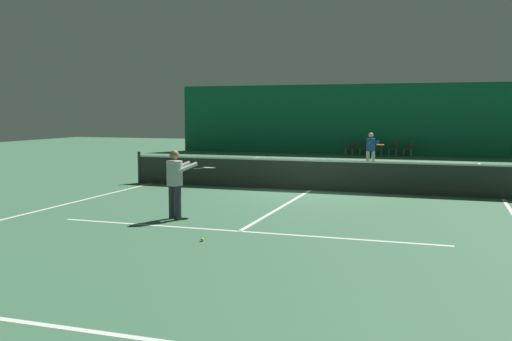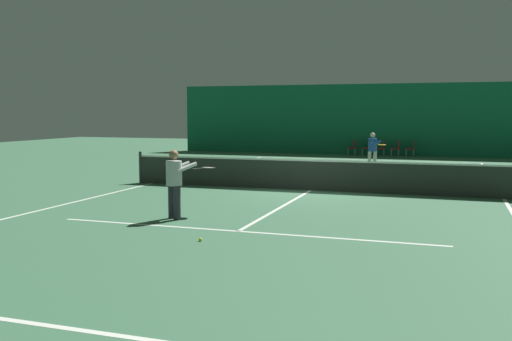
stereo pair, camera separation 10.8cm
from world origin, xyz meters
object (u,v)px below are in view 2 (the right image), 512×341
player_far (373,148)px  courtside_chair_3 (396,147)px  courtside_chair_4 (411,148)px  courtside_chair_2 (382,147)px  tennis_ball (200,240)px  player_near (176,179)px  tennis_net (311,174)px  courtside_chair_1 (367,147)px  courtside_chair_0 (353,147)px

player_far → courtside_chair_3: 7.62m
courtside_chair_4 → courtside_chair_2: bearing=-90.0°
player_far → tennis_ball: bearing=-35.1°
player_far → courtside_chair_2: player_far is taller
player_near → tennis_ball: (1.45, -1.90, -0.88)m
tennis_net → tennis_ball: tennis_net is taller
courtside_chair_1 → courtside_chair_3: 1.58m
courtside_chair_0 → courtside_chair_1: size_ratio=1.00×
courtside_chair_2 → courtside_chair_3: 0.79m
courtside_chair_1 → tennis_net: bearing=1.1°
player_near → courtside_chair_0: size_ratio=1.86×
tennis_net → courtside_chair_3: (1.31, 14.84, -0.03)m
player_near → player_far: 13.11m
courtside_chair_2 → courtside_chair_3: same height
courtside_chair_1 → courtside_chair_3: same height
tennis_net → courtside_chair_2: (0.51, 14.84, -0.03)m
courtside_chair_1 → courtside_chair_3: (1.58, 0.00, 0.00)m
courtside_chair_0 → courtside_chair_2: bearing=90.0°
courtside_chair_0 → tennis_ball: 22.32m
courtside_chair_3 → courtside_chair_4: same height
player_near → courtside_chair_4: size_ratio=1.86×
tennis_net → courtside_chair_2: size_ratio=14.29×
tennis_net → courtside_chair_2: tennis_net is taller
player_near → courtside_chair_2: (2.32, 20.41, -0.43)m
courtside_chair_0 → courtside_chair_4: size_ratio=1.00×
courtside_chair_4 → player_near: bearing=-10.8°
courtside_chair_1 → courtside_chair_4: same height
tennis_net → courtside_chair_0: bearing=94.1°
courtside_chair_0 → courtside_chair_1: same height
courtside_chair_1 → courtside_chair_2: same height
player_far → courtside_chair_3: size_ratio=1.84×
courtside_chair_1 → player_near: bearing=-4.3°
tennis_net → player_near: 5.87m
player_near → player_far: (2.78, 12.81, -0.01)m
player_near → tennis_ball: player_near is taller
tennis_net → courtside_chair_1: 14.84m
courtside_chair_0 → courtside_chair_2: size_ratio=1.00×
courtside_chair_1 → courtside_chair_3: size_ratio=1.00×
tennis_ball → courtside_chair_1: bearing=89.8°
player_far → courtside_chair_2: size_ratio=1.84×
player_near → courtside_chair_0: bearing=27.9°
courtside_chair_1 → tennis_ball: bearing=-0.2°
courtside_chair_1 → tennis_ball: courtside_chair_1 is taller
courtside_chair_3 → courtside_chair_1: bearing=-90.0°
courtside_chair_0 → tennis_ball: courtside_chair_0 is taller
player_near → courtside_chair_1: player_near is taller
courtside_chair_3 → tennis_ball: 22.37m
player_far → courtside_chair_2: (-0.46, 7.60, -0.42)m
tennis_net → player_far: bearing=82.3°
courtside_chair_2 → player_near: bearing=-6.5°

